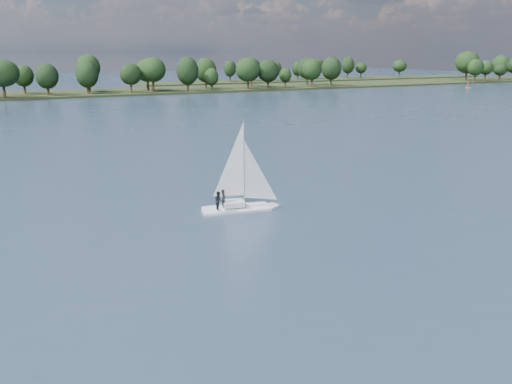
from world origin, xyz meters
TOP-DOWN VIEW (x-y plane):
  - ground at (0.00, 100.00)m, footprint 700.00×700.00m
  - far_shore at (0.00, 212.00)m, footprint 660.00×40.00m
  - far_shore_back at (160.00, 260.00)m, footprint 220.00×30.00m
  - sailboat at (-7.83, 35.30)m, footprint 7.63×3.35m
  - dinghy_orange at (174.47, 167.77)m, footprint 2.57×1.01m
  - treeline at (-11.74, 208.23)m, footprint 562.79×73.87m

SIDE VIEW (x-z plane):
  - ground at x=0.00m, z-range 0.00..0.00m
  - far_shore at x=0.00m, z-range -0.75..0.75m
  - far_shore_back at x=160.00m, z-range -0.70..0.70m
  - dinghy_orange at x=174.47m, z-range -1.08..3.03m
  - sailboat at x=-7.83m, z-range -2.15..7.57m
  - treeline at x=-11.74m, z-range -1.14..17.31m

